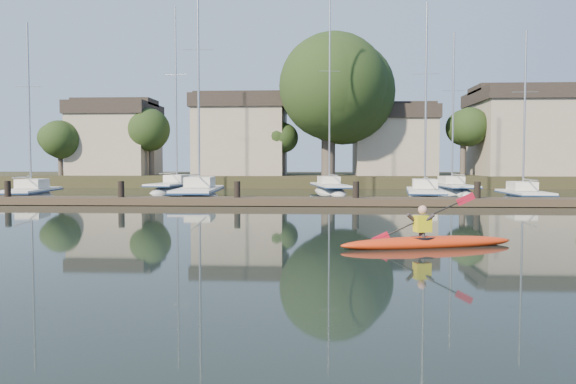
{
  "coord_description": "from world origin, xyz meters",
  "views": [
    {
      "loc": [
        1.09,
        -14.25,
        2.14
      ],
      "look_at": [
        0.13,
        3.71,
        1.2
      ],
      "focal_mm": 35.0,
      "sensor_mm": 36.0,
      "label": 1
    }
  ],
  "objects_px": {
    "sailboat_3": "(425,203)",
    "sailboat_7": "(453,195)",
    "kayak": "(427,240)",
    "sailboat_6": "(330,194)",
    "dock": "(296,201)",
    "sailboat_1": "(199,203)",
    "sailboat_5": "(176,193)",
    "sailboat_4": "(524,204)",
    "sailboat_0": "(30,202)"
  },
  "relations": [
    {
      "from": "sailboat_5",
      "to": "sailboat_6",
      "type": "relative_size",
      "value": 1.0
    },
    {
      "from": "sailboat_5",
      "to": "sailboat_7",
      "type": "xyz_separation_m",
      "value": [
        20.41,
        -1.51,
        0.0
      ]
    },
    {
      "from": "sailboat_4",
      "to": "sailboat_0",
      "type": "bearing_deg",
      "value": -178.25
    },
    {
      "from": "sailboat_0",
      "to": "sailboat_6",
      "type": "height_order",
      "value": "sailboat_6"
    },
    {
      "from": "sailboat_4",
      "to": "sailboat_7",
      "type": "bearing_deg",
      "value": 104.84
    },
    {
      "from": "kayak",
      "to": "sailboat_5",
      "type": "height_order",
      "value": "sailboat_5"
    },
    {
      "from": "dock",
      "to": "sailboat_7",
      "type": "relative_size",
      "value": 2.69
    },
    {
      "from": "dock",
      "to": "sailboat_7",
      "type": "distance_m",
      "value": 16.31
    },
    {
      "from": "dock",
      "to": "kayak",
      "type": "bearing_deg",
      "value": -74.53
    },
    {
      "from": "kayak",
      "to": "sailboat_4",
      "type": "height_order",
      "value": "sailboat_4"
    },
    {
      "from": "sailboat_7",
      "to": "kayak",
      "type": "bearing_deg",
      "value": -107.59
    },
    {
      "from": "kayak",
      "to": "sailboat_6",
      "type": "relative_size",
      "value": 0.31
    },
    {
      "from": "kayak",
      "to": "sailboat_7",
      "type": "bearing_deg",
      "value": 60.03
    },
    {
      "from": "sailboat_4",
      "to": "kayak",
      "type": "bearing_deg",
      "value": -114.24
    },
    {
      "from": "sailboat_1",
      "to": "sailboat_6",
      "type": "distance_m",
      "value": 11.69
    },
    {
      "from": "dock",
      "to": "sailboat_6",
      "type": "xyz_separation_m",
      "value": [
        1.97,
        12.91,
        -0.38
      ]
    },
    {
      "from": "sailboat_1",
      "to": "sailboat_3",
      "type": "height_order",
      "value": "sailboat_1"
    },
    {
      "from": "sailboat_0",
      "to": "sailboat_7",
      "type": "height_order",
      "value": "sailboat_7"
    },
    {
      "from": "sailboat_3",
      "to": "sailboat_5",
      "type": "bearing_deg",
      "value": 159.74
    },
    {
      "from": "sailboat_3",
      "to": "sailboat_7",
      "type": "height_order",
      "value": "sailboat_3"
    },
    {
      "from": "sailboat_0",
      "to": "sailboat_7",
      "type": "relative_size",
      "value": 0.92
    },
    {
      "from": "dock",
      "to": "sailboat_5",
      "type": "xyz_separation_m",
      "value": [
        -9.69,
        13.8,
        -0.39
      ]
    },
    {
      "from": "kayak",
      "to": "sailboat_0",
      "type": "xyz_separation_m",
      "value": [
        -19.76,
        17.91,
        -0.37
      ]
    },
    {
      "from": "sailboat_3",
      "to": "sailboat_5",
      "type": "relative_size",
      "value": 0.84
    },
    {
      "from": "sailboat_6",
      "to": "sailboat_5",
      "type": "bearing_deg",
      "value": 167.59
    },
    {
      "from": "kayak",
      "to": "sailboat_3",
      "type": "distance_m",
      "value": 18.98
    },
    {
      "from": "sailboat_7",
      "to": "sailboat_4",
      "type": "bearing_deg",
      "value": -80.19
    },
    {
      "from": "sailboat_7",
      "to": "dock",
      "type": "bearing_deg",
      "value": -134.03
    },
    {
      "from": "sailboat_5",
      "to": "sailboat_1",
      "type": "bearing_deg",
      "value": -61.29
    },
    {
      "from": "sailboat_1",
      "to": "sailboat_4",
      "type": "distance_m",
      "value": 18.53
    },
    {
      "from": "sailboat_4",
      "to": "sailboat_5",
      "type": "relative_size",
      "value": 0.7
    },
    {
      "from": "sailboat_6",
      "to": "sailboat_7",
      "type": "height_order",
      "value": "sailboat_6"
    },
    {
      "from": "sailboat_0",
      "to": "kayak",
      "type": "bearing_deg",
      "value": -50.17
    },
    {
      "from": "kayak",
      "to": "sailboat_7",
      "type": "xyz_separation_m",
      "value": [
        6.86,
        26.24,
        -0.37
      ]
    },
    {
      "from": "sailboat_0",
      "to": "sailboat_5",
      "type": "height_order",
      "value": "sailboat_5"
    },
    {
      "from": "sailboat_0",
      "to": "sailboat_4",
      "type": "height_order",
      "value": "sailboat_0"
    },
    {
      "from": "sailboat_1",
      "to": "sailboat_3",
      "type": "bearing_deg",
      "value": -1.53
    },
    {
      "from": "sailboat_3",
      "to": "sailboat_7",
      "type": "bearing_deg",
      "value": 73.68
    },
    {
      "from": "sailboat_3",
      "to": "sailboat_6",
      "type": "relative_size",
      "value": 0.84
    },
    {
      "from": "dock",
      "to": "sailboat_1",
      "type": "xyz_separation_m",
      "value": [
        -5.88,
        4.25,
        -0.41
      ]
    },
    {
      "from": "sailboat_3",
      "to": "sailboat_0",
      "type": "bearing_deg",
      "value": -170.31
    },
    {
      "from": "dock",
      "to": "sailboat_5",
      "type": "distance_m",
      "value": 16.87
    },
    {
      "from": "sailboat_5",
      "to": "sailboat_0",
      "type": "bearing_deg",
      "value": -115.3
    },
    {
      "from": "dock",
      "to": "sailboat_3",
      "type": "height_order",
      "value": "sailboat_3"
    },
    {
      "from": "sailboat_3",
      "to": "sailboat_6",
      "type": "bearing_deg",
      "value": 130.99
    },
    {
      "from": "dock",
      "to": "sailboat_6",
      "type": "bearing_deg",
      "value": 81.33
    },
    {
      "from": "dock",
      "to": "sailboat_0",
      "type": "height_order",
      "value": "sailboat_0"
    },
    {
      "from": "dock",
      "to": "sailboat_1",
      "type": "bearing_deg",
      "value": 144.18
    },
    {
      "from": "sailboat_5",
      "to": "kayak",
      "type": "bearing_deg",
      "value": -56.98
    },
    {
      "from": "dock",
      "to": "sailboat_1",
      "type": "height_order",
      "value": "sailboat_1"
    }
  ]
}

